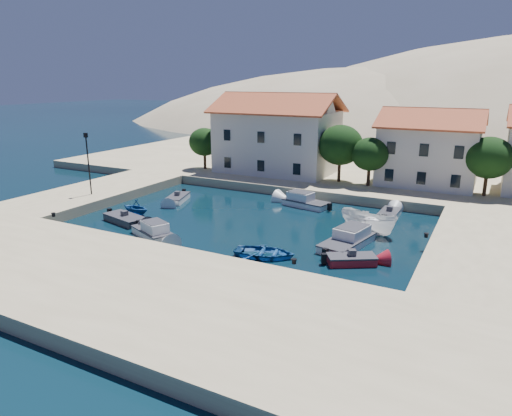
# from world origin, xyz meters

# --- Properties ---
(ground) EXTENTS (400.00, 400.00, 0.00)m
(ground) POSITION_xyz_m (0.00, 0.00, 0.00)
(ground) COLOR black
(ground) RESTS_ON ground
(quay_south) EXTENTS (52.00, 12.00, 1.00)m
(quay_south) POSITION_xyz_m (0.00, -6.00, 0.50)
(quay_south) COLOR tan
(quay_south) RESTS_ON ground
(quay_west) EXTENTS (8.00, 20.00, 1.00)m
(quay_west) POSITION_xyz_m (-19.00, 10.00, 0.50)
(quay_west) COLOR tan
(quay_west) RESTS_ON ground
(quay_north) EXTENTS (80.00, 36.00, 1.00)m
(quay_north) POSITION_xyz_m (2.00, 38.00, 0.50)
(quay_north) COLOR tan
(quay_north) RESTS_ON ground
(hills) EXTENTS (254.00, 176.00, 99.00)m
(hills) POSITION_xyz_m (20.64, 123.62, -23.40)
(hills) COLOR tan
(hills) RESTS_ON ground
(building_left) EXTENTS (14.70, 9.45, 9.70)m
(building_left) POSITION_xyz_m (-6.00, 28.00, 5.94)
(building_left) COLOR silver
(building_left) RESTS_ON quay_north
(building_mid) EXTENTS (10.50, 8.40, 8.30)m
(building_mid) POSITION_xyz_m (12.00, 29.00, 5.22)
(building_mid) COLOR silver
(building_mid) RESTS_ON quay_north
(trees) EXTENTS (37.30, 5.30, 6.45)m
(trees) POSITION_xyz_m (4.51, 25.46, 4.84)
(trees) COLOR #382314
(trees) RESTS_ON quay_north
(lamppost) EXTENTS (0.35, 0.25, 6.22)m
(lamppost) POSITION_xyz_m (-17.50, 8.00, 4.75)
(lamppost) COLOR black
(lamppost) RESTS_ON quay_west
(bollards) EXTENTS (29.36, 9.56, 0.30)m
(bollards) POSITION_xyz_m (2.80, 3.87, 1.15)
(bollards) COLOR black
(bollards) RESTS_ON ground
(motorboat_grey_sw) EXTENTS (4.57, 2.84, 1.25)m
(motorboat_grey_sw) POSITION_xyz_m (-10.06, 4.80, 0.29)
(motorboat_grey_sw) COLOR #39393E
(motorboat_grey_sw) RESTS_ON ground
(cabin_cruiser_south) EXTENTS (4.54, 3.32, 1.60)m
(cabin_cruiser_south) POSITION_xyz_m (-5.31, 2.85, 0.48)
(cabin_cruiser_south) COLOR white
(cabin_cruiser_south) RESTS_ON ground
(rowboat_south) EXTENTS (4.96, 3.99, 0.91)m
(rowboat_south) POSITION_xyz_m (4.69, 3.24, 0.00)
(rowboat_south) COLOR #194C8C
(rowboat_south) RESTS_ON ground
(motorboat_red_se) EXTENTS (3.59, 2.97, 1.25)m
(motorboat_red_se) POSITION_xyz_m (10.60, 4.83, 0.30)
(motorboat_red_se) COLOR maroon
(motorboat_red_se) RESTS_ON ground
(cabin_cruiser_east) EXTENTS (3.26, 5.87, 1.60)m
(cabin_cruiser_east) POSITION_xyz_m (9.32, 8.00, 0.48)
(cabin_cruiser_east) COLOR white
(cabin_cruiser_east) RESTS_ON ground
(boat_east) EXTENTS (5.60, 3.51, 2.02)m
(boat_east) POSITION_xyz_m (9.88, 12.07, 0.00)
(boat_east) COLOR white
(boat_east) RESTS_ON ground
(motorboat_white_ne) EXTENTS (1.63, 3.44, 1.25)m
(motorboat_white_ne) POSITION_xyz_m (10.53, 17.28, 0.30)
(motorboat_white_ne) COLOR white
(motorboat_white_ne) RESTS_ON ground
(rowboat_west) EXTENTS (3.29, 2.91, 1.62)m
(rowboat_west) POSITION_xyz_m (-10.96, 7.20, 0.00)
(rowboat_west) COLOR #194C8C
(rowboat_west) RESTS_ON ground
(motorboat_white_west) EXTENTS (2.73, 4.04, 1.25)m
(motorboat_white_west) POSITION_xyz_m (-10.37, 12.90, 0.30)
(motorboat_white_west) COLOR white
(motorboat_white_west) RESTS_ON ground
(cabin_cruiser_north) EXTENTS (5.00, 2.92, 1.60)m
(cabin_cruiser_north) POSITION_xyz_m (2.31, 17.18, 0.48)
(cabin_cruiser_north) COLOR white
(cabin_cruiser_north) RESTS_ON ground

